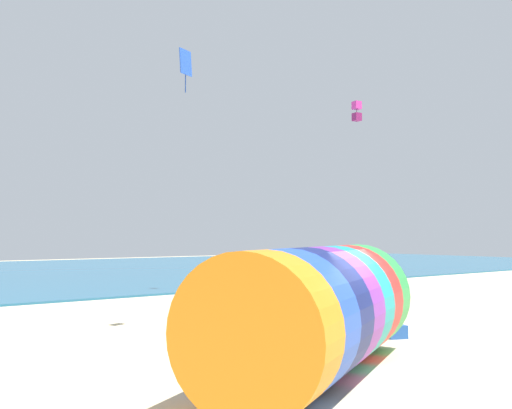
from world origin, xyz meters
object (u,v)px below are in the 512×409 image
Objects in this scene: kite_magenta_box at (357,111)px; kite_blue_diamond at (186,63)px; bystander_near_water at (306,285)px; kite_handler at (364,305)px; giant_inflatable_tube at (317,311)px; cooler_box at (397,332)px.

kite_blue_diamond is at bearing -162.46° from kite_magenta_box.
kite_blue_diamond is at bearing -159.98° from bystander_near_water.
kite_handler is at bearing -117.97° from bystander_near_water.
kite_handler reaches higher than bystander_near_water.
kite_blue_diamond is (0.37, 5.91, 6.59)m from giant_inflatable_tube.
cooler_box is (-6.90, -7.71, -8.39)m from kite_magenta_box.
kite_blue_diamond reaches higher than giant_inflatable_tube.
giant_inflatable_tube reaches higher than bystander_near_water.
cooler_box is (4.63, 1.74, -1.11)m from giant_inflatable_tube.
bystander_near_water is at bearing 48.84° from giant_inflatable_tube.
kite_handler is 3.25× the size of cooler_box.
giant_inflatable_tube is at bearing -159.45° from cooler_box.
kite_magenta_box is (7.26, 6.87, 7.70)m from kite_handler.
kite_handler is at bearing 31.06° from giant_inflatable_tube.
bystander_near_water is at bearing 62.03° from kite_handler.
kite_handler is at bearing -136.57° from kite_magenta_box.
cooler_box is (-2.78, -6.75, -0.68)m from bystander_near_water.
kite_magenta_box is at bearing 39.31° from giant_inflatable_tube.
kite_magenta_box reaches higher than kite_blue_diamond.
giant_inflatable_tube reaches higher than kite_handler.
giant_inflatable_tube reaches higher than cooler_box.
giant_inflatable_tube is at bearing -131.16° from bystander_near_water.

